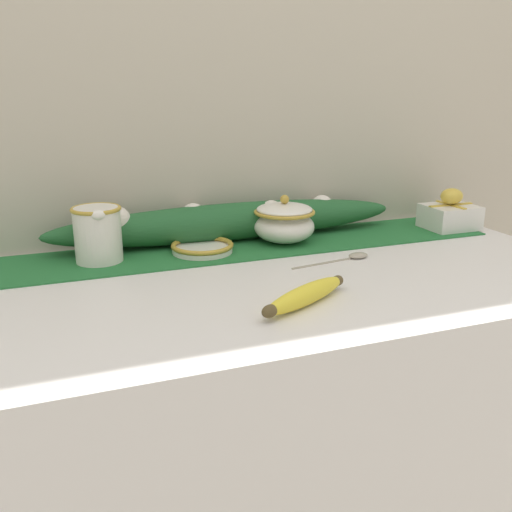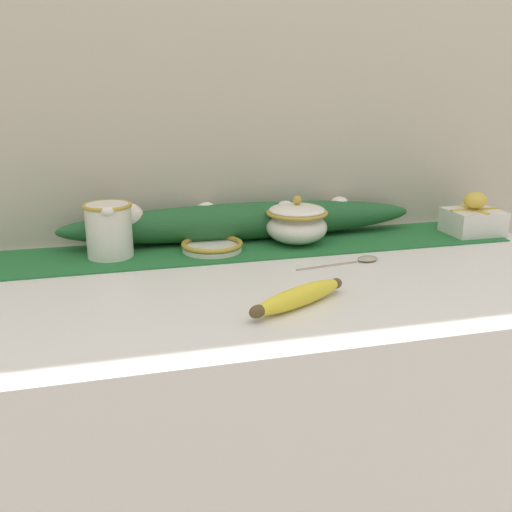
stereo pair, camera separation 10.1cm
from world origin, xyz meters
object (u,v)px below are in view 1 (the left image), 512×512
Objects in this scene: small_dish at (202,247)px; gift_box at (450,214)px; banana at (305,295)px; cream_pitcher at (98,232)px; sugar_bowl at (284,222)px; spoon at (354,256)px.

small_dish is 1.08× the size of gift_box.
gift_box reaches higher than small_dish.
banana reaches higher than small_dish.
small_dish is 0.68× the size of banana.
cream_pitcher reaches higher than small_dish.
cream_pitcher reaches higher than gift_box.
cream_pitcher is 0.40m from sugar_bowl.
sugar_bowl is 0.37m from banana.
sugar_bowl is 1.11× the size of gift_box.
gift_box reaches higher than spoon.
cream_pitcher is 0.64× the size of spoon.
gift_box is (0.83, -0.03, -0.02)m from cream_pitcher.
banana is 0.28m from spoon.
spoon is (0.28, -0.15, -0.01)m from small_dish.
sugar_bowl is at bearing 3.61° from small_dish.
cream_pitcher is at bearing 178.10° from gift_box.
small_dish is at bearing -176.39° from sugar_bowl.
banana is 1.59× the size of gift_box.
sugar_bowl reaches higher than spoon.
small_dish is at bearing -3.77° from cream_pitcher.
cream_pitcher is at bearing 179.77° from sugar_bowl.
cream_pitcher is at bearing 176.23° from small_dish.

